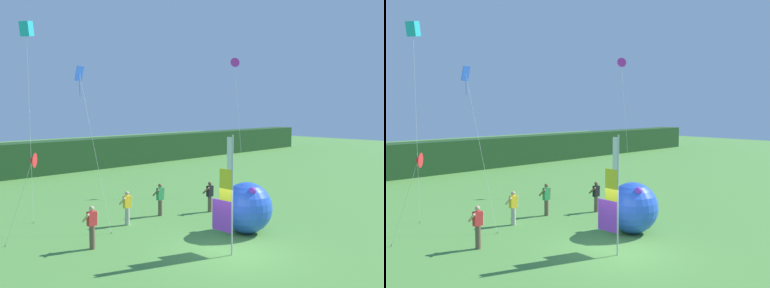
% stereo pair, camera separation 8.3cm
% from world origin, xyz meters
% --- Properties ---
extents(ground_plane, '(120.00, 120.00, 0.00)m').
position_xyz_m(ground_plane, '(0.00, 0.00, 0.00)').
color(ground_plane, '#518E3D').
extents(banner_flag, '(0.06, 1.03, 4.56)m').
position_xyz_m(banner_flag, '(-0.16, 0.00, 2.19)').
color(banner_flag, '#B7B7BC').
rests_on(banner_flag, ground).
extents(person_near_banner, '(0.55, 0.48, 1.72)m').
position_xyz_m(person_near_banner, '(-3.52, 4.06, 0.92)').
color(person_near_banner, brown).
rests_on(person_near_banner, ground).
extents(person_mid_field, '(0.55, 0.48, 1.67)m').
position_xyz_m(person_mid_field, '(1.79, 6.14, 0.89)').
color(person_mid_field, brown).
rests_on(person_mid_field, ground).
extents(person_far_left, '(0.55, 0.48, 1.62)m').
position_xyz_m(person_far_left, '(-0.48, 5.89, 0.86)').
color(person_far_left, '#B7B2A3').
rests_on(person_far_left, ground).
extents(person_far_right, '(0.55, 0.48, 1.63)m').
position_xyz_m(person_far_right, '(4.20, 4.88, 0.87)').
color(person_far_right, brown).
rests_on(person_far_right, ground).
extents(inflatable_balloon, '(2.27, 2.34, 2.27)m').
position_xyz_m(inflatable_balloon, '(2.55, 1.11, 1.14)').
color(inflatable_balloon, blue).
rests_on(inflatable_balloon, ground).
extents(kite_blue_diamond_0, '(0.56, 3.07, 7.55)m').
position_xyz_m(kite_blue_diamond_0, '(-1.58, 7.90, 6.65)').
color(kite_blue_diamond_0, brown).
rests_on(kite_blue_diamond_0, ground).
extents(kite_magenta_delta_1, '(2.98, 3.36, 8.93)m').
position_xyz_m(kite_magenta_delta_1, '(10.55, 8.49, 8.53)').
color(kite_magenta_delta_1, brown).
rests_on(kite_magenta_delta_1, ground).
extents(kite_cyan_box_3, '(1.42, 2.70, 10.05)m').
position_xyz_m(kite_cyan_box_3, '(-2.53, 11.60, 9.59)').
color(kite_cyan_box_3, brown).
rests_on(kite_cyan_box_3, ground).
extents(kite_red_delta_4, '(0.85, 1.80, 3.87)m').
position_xyz_m(kite_red_delta_4, '(-5.31, 5.27, 3.56)').
color(kite_red_delta_4, brown).
rests_on(kite_red_delta_4, ground).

